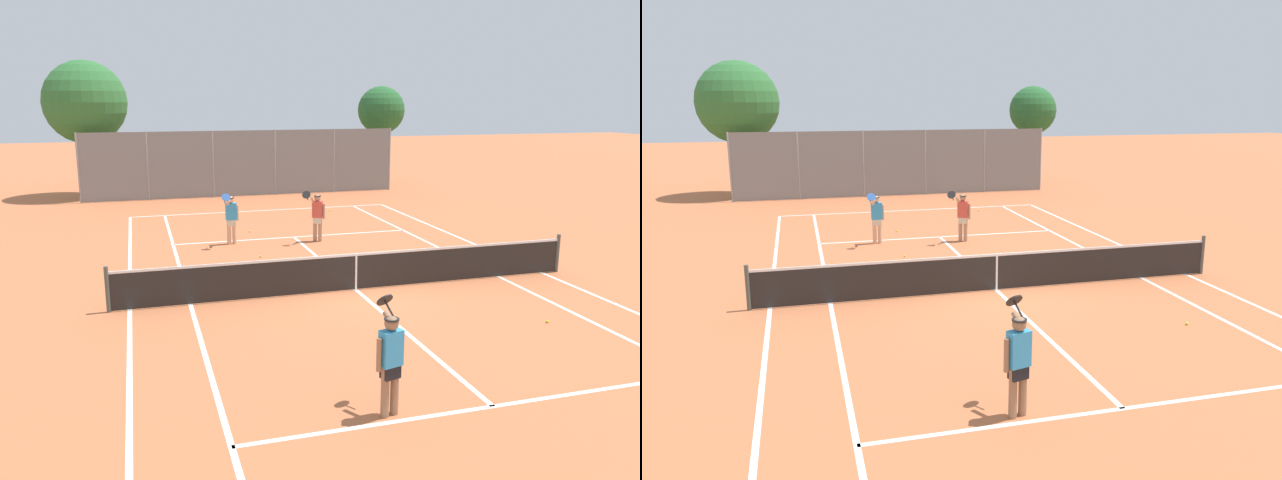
{
  "view_description": "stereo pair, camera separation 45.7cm",
  "coord_description": "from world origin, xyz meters",
  "views": [
    {
      "loc": [
        -5.17,
        -14.24,
        4.75
      ],
      "look_at": [
        -0.5,
        1.5,
        1.0
      ],
      "focal_mm": 35.0,
      "sensor_mm": 36.0,
      "label": 1
    },
    {
      "loc": [
        -4.73,
        -14.37,
        4.75
      ],
      "look_at": [
        -0.5,
        1.5,
        1.0
      ],
      "focal_mm": 35.0,
      "sensor_mm": 36.0,
      "label": 2
    }
  ],
  "objects": [
    {
      "name": "player_near_side",
      "position": [
        -1.68,
        -6.17,
        0.93
      ],
      "size": [
        0.53,
        0.84,
        1.77
      ],
      "color": "#936B4C",
      "rests_on": "ground"
    },
    {
      "name": "loose_tennis_ball_4",
      "position": [
        3.18,
        -3.42,
        0.03
      ],
      "size": [
        0.07,
        0.07,
        0.07
      ],
      "primitive_type": "sphere",
      "color": "#D1DB33",
      "rests_on": "ground"
    },
    {
      "name": "loose_tennis_ball_0",
      "position": [
        -1.67,
        3.94,
        0.03
      ],
      "size": [
        0.07,
        0.07,
        0.07
      ],
      "primitive_type": "sphere",
      "color": "#D1DB33",
      "rests_on": "ground"
    },
    {
      "name": "player_far_right",
      "position": [
        0.61,
        5.55,
        0.93
      ],
      "size": [
        0.88,
        0.65,
        1.77
      ],
      "color": "tan",
      "rests_on": "ground"
    },
    {
      "name": "loose_tennis_ball_1",
      "position": [
        -1.34,
        7.63,
        0.03
      ],
      "size": [
        0.07,
        0.07,
        0.07
      ],
      "primitive_type": "sphere",
      "color": "#D1DB33",
      "rests_on": "ground"
    },
    {
      "name": "tennis_net",
      "position": [
        0.0,
        0.0,
        0.51
      ],
      "size": [
        12.0,
        0.1,
        1.07
      ],
      "color": "#474C47",
      "rests_on": "ground"
    },
    {
      "name": "back_fence",
      "position": [
        0.0,
        16.22,
        1.62
      ],
      "size": [
        15.44,
        0.08,
        3.23
      ],
      "color": "gray",
      "rests_on": "ground"
    },
    {
      "name": "tree_behind_left",
      "position": [
        -7.35,
        18.31,
        4.41
      ],
      "size": [
        3.95,
        3.95,
        6.53
      ],
      "color": "brown",
      "rests_on": "ground"
    },
    {
      "name": "court_line_markings",
      "position": [
        0.0,
        0.0,
        0.0
      ],
      "size": [
        11.1,
        23.9,
        0.01
      ],
      "color": "white",
      "rests_on": "ground"
    },
    {
      "name": "tree_behind_right",
      "position": [
        8.19,
        18.71,
        4.01
      ],
      "size": [
        2.62,
        2.62,
        5.4
      ],
      "color": "brown",
      "rests_on": "ground"
    },
    {
      "name": "loose_tennis_ball_3",
      "position": [
        2.75,
        10.94,
        0.03
      ],
      "size": [
        0.07,
        0.07,
        0.07
      ],
      "primitive_type": "sphere",
      "color": "#D1DB33",
      "rests_on": "ground"
    },
    {
      "name": "ground_plane",
      "position": [
        0.0,
        0.0,
        0.0
      ],
      "size": [
        120.0,
        120.0,
        0.0
      ],
      "primitive_type": "plane",
      "color": "#BC663D"
    },
    {
      "name": "player_far_left",
      "position": [
        -2.24,
        5.97,
        0.93
      ],
      "size": [
        0.63,
        0.76,
        1.77
      ],
      "color": "#D8A884",
      "rests_on": "ground"
    }
  ]
}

